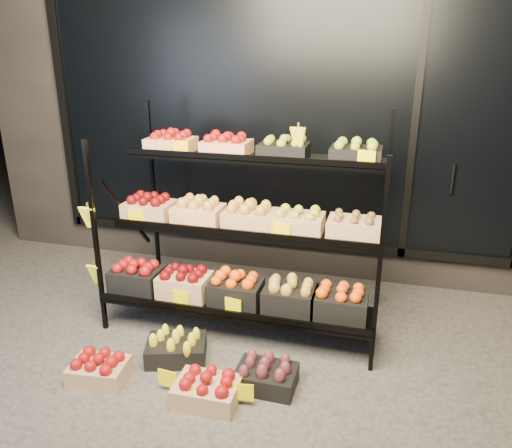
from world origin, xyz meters
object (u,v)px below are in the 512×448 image
(display_rack, at_px, (243,229))
(floor_crate_midleft, at_px, (176,347))
(floor_crate_midright, at_px, (207,389))
(floor_crate_left, at_px, (99,368))

(display_rack, xyz_separation_m, floor_crate_midleft, (-0.31, -0.65, -0.69))
(display_rack, xyz_separation_m, floor_crate_midright, (0.06, -1.02, -0.69))
(floor_crate_left, height_order, floor_crate_midright, floor_crate_midright)
(display_rack, distance_m, floor_crate_midright, 1.23)
(floor_crate_left, xyz_separation_m, floor_crate_midleft, (0.40, 0.35, 0.01))
(floor_crate_left, distance_m, floor_crate_midright, 0.77)
(display_rack, bearing_deg, floor_crate_left, -125.24)
(display_rack, distance_m, floor_crate_midleft, 1.00)
(display_rack, relative_size, floor_crate_midleft, 4.53)
(floor_crate_left, distance_m, floor_crate_midleft, 0.53)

